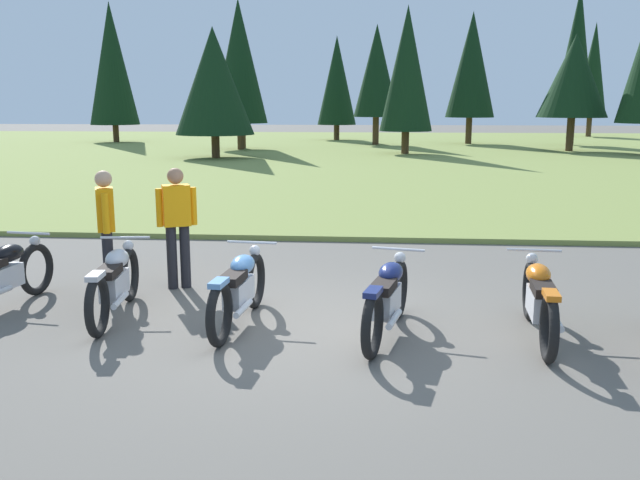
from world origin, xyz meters
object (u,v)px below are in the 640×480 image
(motorcycle_silver, at_px, (115,282))
(rider_with_back_turned, at_px, (177,221))
(motorcycle_black, at_px, (2,275))
(motorcycle_navy, at_px, (387,297))
(rider_checking_bike, at_px, (106,225))
(motorcycle_orange, at_px, (539,300))
(motorcycle_sky_blue, at_px, (239,288))

(motorcycle_silver, height_order, rider_with_back_turned, rider_with_back_turned)
(motorcycle_black, height_order, motorcycle_navy, same)
(rider_with_back_turned, bearing_deg, motorcycle_silver, -105.87)
(motorcycle_black, distance_m, rider_checking_bike, 1.40)
(rider_with_back_turned, height_order, rider_checking_bike, same)
(motorcycle_black, height_order, motorcycle_orange, same)
(motorcycle_silver, relative_size, motorcycle_navy, 1.01)
(rider_with_back_turned, bearing_deg, motorcycle_navy, -31.73)
(motorcycle_silver, relative_size, motorcycle_sky_blue, 1.00)
(motorcycle_orange, bearing_deg, motorcycle_silver, 175.90)
(motorcycle_sky_blue, relative_size, rider_with_back_turned, 1.26)
(motorcycle_black, relative_size, motorcycle_orange, 1.00)
(motorcycle_black, xyz_separation_m, motorcycle_orange, (6.39, -0.53, 0.00))
(motorcycle_silver, distance_m, motorcycle_orange, 4.89)
(motorcycle_orange, xyz_separation_m, rider_with_back_turned, (-4.49, 1.71, 0.51))
(motorcycle_navy, height_order, rider_checking_bike, rider_checking_bike)
(motorcycle_navy, distance_m, motorcycle_orange, 1.64)
(motorcycle_silver, xyz_separation_m, rider_checking_bike, (-0.45, 0.94, 0.51))
(motorcycle_orange, xyz_separation_m, rider_checking_bike, (-5.33, 1.29, 0.51))
(motorcycle_silver, relative_size, rider_checking_bike, 1.26)
(motorcycle_black, distance_m, motorcycle_navy, 4.78)
(rider_with_back_turned, distance_m, rider_checking_bike, 0.93)
(motorcycle_navy, bearing_deg, motorcycle_sky_blue, 172.12)
(motorcycle_navy, bearing_deg, rider_with_back_turned, 148.27)
(motorcycle_sky_blue, height_order, motorcycle_orange, same)
(motorcycle_navy, relative_size, motorcycle_orange, 0.99)
(rider_with_back_turned, bearing_deg, motorcycle_orange, -20.78)
(motorcycle_orange, bearing_deg, rider_checking_bike, 166.39)
(motorcycle_sky_blue, xyz_separation_m, motorcycle_orange, (3.34, -0.18, 0.00))
(motorcycle_silver, bearing_deg, motorcycle_black, 173.13)
(motorcycle_silver, height_order, motorcycle_navy, same)
(rider_checking_bike, bearing_deg, motorcycle_black, -144.45)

